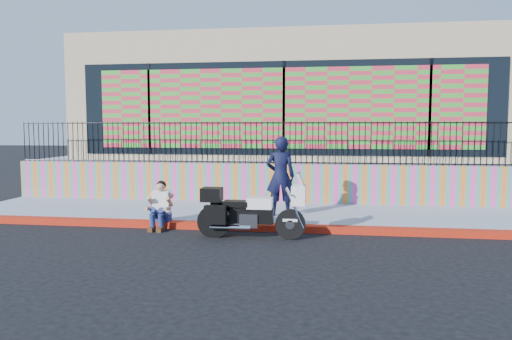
# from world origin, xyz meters

# --- Properties ---
(ground) EXTENTS (90.00, 90.00, 0.00)m
(ground) POSITION_xyz_m (0.00, 0.00, 0.00)
(ground) COLOR black
(ground) RESTS_ON ground
(red_curb) EXTENTS (16.00, 0.30, 0.15)m
(red_curb) POSITION_xyz_m (0.00, 0.00, 0.07)
(red_curb) COLOR #A60F0B
(red_curb) RESTS_ON ground
(sidewalk) EXTENTS (16.00, 3.00, 0.15)m
(sidewalk) POSITION_xyz_m (0.00, 1.65, 0.07)
(sidewalk) COLOR #939AB0
(sidewalk) RESTS_ON ground
(mural_wall) EXTENTS (16.00, 0.20, 1.10)m
(mural_wall) POSITION_xyz_m (0.00, 3.25, 0.70)
(mural_wall) COLOR #F7419C
(mural_wall) RESTS_ON sidewalk
(metal_fence) EXTENTS (15.80, 0.04, 1.20)m
(metal_fence) POSITION_xyz_m (0.00, 3.25, 1.85)
(metal_fence) COLOR black
(metal_fence) RESTS_ON mural_wall
(elevated_platform) EXTENTS (16.00, 10.00, 1.25)m
(elevated_platform) POSITION_xyz_m (0.00, 8.35, 0.62)
(elevated_platform) COLOR #939AB0
(elevated_platform) RESTS_ON ground
(storefront_building) EXTENTS (14.00, 8.06, 4.00)m
(storefront_building) POSITION_xyz_m (0.00, 8.13, 3.25)
(storefront_building) COLOR tan
(storefront_building) RESTS_ON elevated_platform
(police_motorcycle) EXTENTS (2.22, 0.73, 1.38)m
(police_motorcycle) POSITION_xyz_m (-0.24, -0.75, 0.58)
(police_motorcycle) COLOR black
(police_motorcycle) RESTS_ON ground
(police_officer) EXTENTS (0.75, 0.54, 1.92)m
(police_officer) POSITION_xyz_m (0.21, 1.11, 1.11)
(police_officer) COLOR black
(police_officer) RESTS_ON sidewalk
(seated_man) EXTENTS (0.54, 0.71, 1.06)m
(seated_man) POSITION_xyz_m (-2.39, -0.18, 0.45)
(seated_man) COLOR navy
(seated_man) RESTS_ON ground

